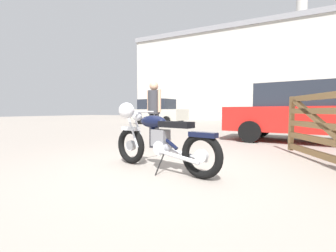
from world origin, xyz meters
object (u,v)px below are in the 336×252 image
object	(u,v)px
red_hatchback_near	(291,113)
dark_sedan_left	(158,111)
vintage_motorcycle	(158,139)
pale_sedan_back	(325,111)
blue_hatchback_right	(315,111)
bystander	(154,108)

from	to	relation	value
red_hatchback_near	dark_sedan_left	bearing A→B (deg)	-25.12
vintage_motorcycle	pale_sedan_back	bearing A→B (deg)	-95.56
blue_hatchback_right	red_hatchback_near	bearing A→B (deg)	-78.51
bystander	dark_sedan_left	world-z (taller)	dark_sedan_left
pale_sedan_back	bystander	bearing A→B (deg)	63.82
dark_sedan_left	red_hatchback_near	size ratio (longest dim) A/B	0.93
vintage_motorcycle	blue_hatchback_right	bearing A→B (deg)	-106.48
blue_hatchback_right	pale_sedan_back	size ratio (longest dim) A/B	1.23
pale_sedan_back	red_hatchback_near	bearing A→B (deg)	59.75
red_hatchback_near	pale_sedan_back	size ratio (longest dim) A/B	1.11
dark_sedan_left	pale_sedan_back	xyz separation A→B (m)	(10.02, 0.23, 0.00)
vintage_motorcycle	blue_hatchback_right	size ratio (longest dim) A/B	0.42
dark_sedan_left	blue_hatchback_right	bearing A→B (deg)	-28.98
red_hatchback_near	vintage_motorcycle	bearing A→B (deg)	66.80
dark_sedan_left	red_hatchback_near	distance (m)	8.65
vintage_motorcycle	blue_hatchback_right	distance (m)	5.35
vintage_motorcycle	pale_sedan_back	world-z (taller)	pale_sedan_back
dark_sedan_left	pale_sedan_back	size ratio (longest dim) A/B	1.04
bystander	pale_sedan_back	xyz separation A→B (m)	(5.21, 9.71, -0.10)
vintage_motorcycle	pale_sedan_back	size ratio (longest dim) A/B	0.52
dark_sedan_left	pale_sedan_back	world-z (taller)	same
blue_hatchback_right	dark_sedan_left	distance (m)	10.93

